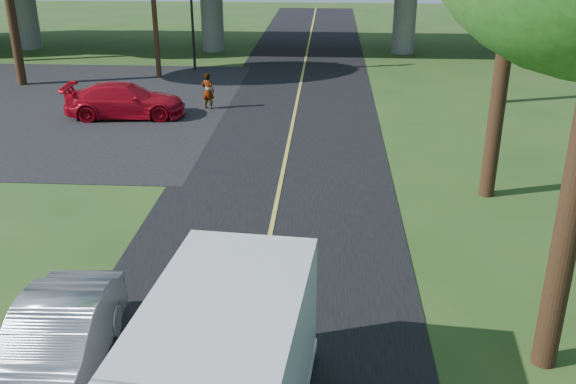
# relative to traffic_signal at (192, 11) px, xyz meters

# --- Properties ---
(road) EXTENTS (7.00, 90.00, 0.02)m
(road) POSITION_rel_traffic_signal_xyz_m (6.00, -16.00, -3.19)
(road) COLOR black
(road) RESTS_ON ground
(parking_lot) EXTENTS (16.00, 18.00, 0.01)m
(parking_lot) POSITION_rel_traffic_signal_xyz_m (-5.00, -8.00, -3.19)
(parking_lot) COLOR black
(parking_lot) RESTS_ON ground
(lane_line) EXTENTS (0.12, 90.00, 0.01)m
(lane_line) POSITION_rel_traffic_signal_xyz_m (6.00, -16.00, -3.17)
(lane_line) COLOR gold
(lane_line) RESTS_ON road
(traffic_signal) EXTENTS (0.18, 0.22, 5.20)m
(traffic_signal) POSITION_rel_traffic_signal_xyz_m (0.00, 0.00, 0.00)
(traffic_signal) COLOR black
(traffic_signal) RESTS_ON ground
(red_sedan) EXTENTS (5.07, 2.43, 1.42)m
(red_sedan) POSITION_rel_traffic_signal_xyz_m (-1.00, -9.44, -2.49)
(red_sedan) COLOR #AC0A19
(red_sedan) RESTS_ON ground
(silver_sedan) EXTENTS (1.80, 4.36, 1.40)m
(silver_sedan) POSITION_rel_traffic_signal_xyz_m (2.80, -26.00, -2.50)
(silver_sedan) COLOR gray
(silver_sedan) RESTS_ON ground
(pedestrian) EXTENTS (0.66, 0.53, 1.58)m
(pedestrian) POSITION_rel_traffic_signal_xyz_m (2.20, -7.95, -2.41)
(pedestrian) COLOR gray
(pedestrian) RESTS_ON ground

